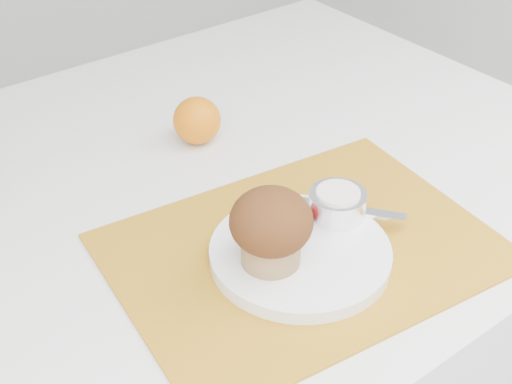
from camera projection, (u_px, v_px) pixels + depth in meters
placemat at (303, 249)px, 0.81m from camera, size 0.45×0.36×0.00m
plate at (300, 253)px, 0.79m from camera, size 0.26×0.26×0.02m
ramekin at (337, 204)px, 0.82m from camera, size 0.07×0.07×0.03m
cream at (338, 194)px, 0.81m from camera, size 0.07×0.07×0.01m
raspberry_near at (300, 214)px, 0.82m from camera, size 0.02×0.02×0.02m
raspberry_far at (304, 219)px, 0.81m from camera, size 0.02×0.02×0.02m
butter_knife at (330, 206)px, 0.84m from camera, size 0.12×0.15×0.00m
orange at (197, 121)px, 0.98m from camera, size 0.07×0.07×0.07m
muffin at (271, 227)px, 0.74m from camera, size 0.09×0.09×0.09m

